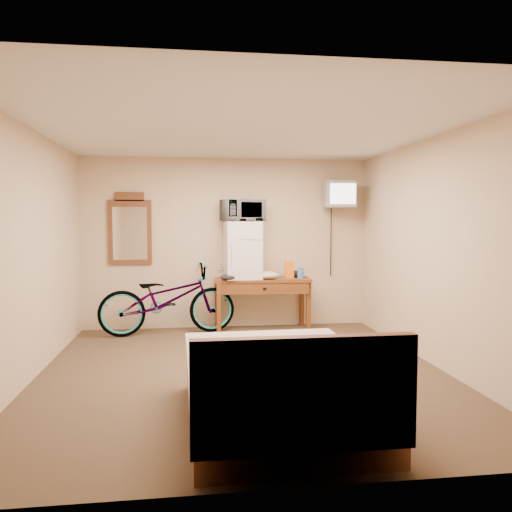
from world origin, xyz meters
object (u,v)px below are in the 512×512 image
Objects in this scene: mini_fridge at (243,250)px; blue_cup at (300,273)px; crt_television at (339,194)px; bed at (279,387)px; bicycle at (168,299)px; wall_mirror at (130,229)px; microwave at (242,211)px; desk at (262,287)px.

mini_fridge is 5.35× the size of blue_cup.
crt_television is 0.30× the size of bed.
bicycle is (-1.07, -0.14, -0.67)m from mini_fridge.
mini_fridge reaches higher than bicycle.
blue_cup is 3.50m from bed.
bed is (1.53, -3.66, -1.16)m from wall_mirror.
wall_mirror is at bearing 171.52° from mini_fridge.
microwave is at bearing 56.28° from mini_fridge.
blue_cup is at bearing -5.41° from mini_fridge.
bicycle is (-2.49, -0.13, -1.47)m from crt_television.
bed is at bearing -91.29° from mini_fridge.
desk is at bearing 175.33° from blue_cup.
bicycle reaches higher than desk.
crt_television is (0.58, 0.07, 1.14)m from blue_cup.
mini_fridge is 1.42× the size of crt_television.
blue_cup is 1.28m from crt_television.
crt_television is (1.42, -0.01, 0.24)m from microwave.
blue_cup is 0.08× the size of bed.
desk is 1.75m from crt_television.
bed is at bearing -105.30° from blue_cup.
crt_television is 2.89m from bicycle.
desk is 0.59m from blue_cup.
microwave is at bearing 179.54° from crt_television.
microwave is at bearing 174.58° from blue_cup.
bed is at bearing -96.11° from desk.
bicycle is at bearing -175.41° from desk.
desk is 0.75× the size of bicycle.
microwave is at bearing -89.71° from bicycle.
bicycle is at bearing 169.37° from microwave.
microwave is 1.64m from bicycle.
crt_television is at bearing -0.45° from mini_fridge.
bicycle is at bearing -176.97° from crt_television.
blue_cup is (0.84, -0.08, -0.33)m from mini_fridge.
microwave is 3.66× the size of blue_cup.
mini_fridge is at bearing -8.48° from wall_mirror.
bicycle is (-1.35, -0.11, -0.14)m from desk.
blue_cup is 0.08× the size of bicycle.
mini_fridge is 0.57m from microwave.
wall_mirror is (-3.03, 0.25, -0.51)m from crt_television.
microwave reaches higher than bicycle.
microwave is at bearing -8.47° from wall_mirror.
desk is 2.44× the size of crt_television.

